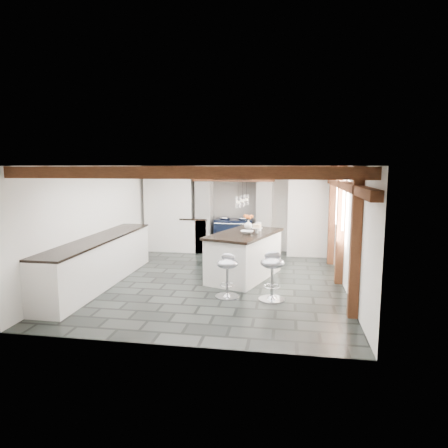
% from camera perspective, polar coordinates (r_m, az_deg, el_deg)
% --- Properties ---
extents(ground, '(6.00, 6.00, 0.00)m').
position_cam_1_polar(ground, '(8.16, -1.16, -8.06)').
color(ground, black).
rests_on(ground, ground).
extents(room_shell, '(6.00, 6.03, 6.00)m').
position_cam_1_polar(room_shell, '(9.42, -3.27, 0.78)').
color(room_shell, white).
rests_on(room_shell, ground).
extents(range_cooker, '(1.00, 0.63, 0.99)m').
position_cam_1_polar(range_cooker, '(10.63, 1.44, -1.61)').
color(range_cooker, black).
rests_on(range_cooker, ground).
extents(kitchen_island, '(1.56, 2.13, 1.26)m').
position_cam_1_polar(kitchen_island, '(8.27, 2.96, -4.38)').
color(kitchen_island, white).
rests_on(kitchen_island, ground).
extents(bar_stool_near, '(0.48, 0.48, 0.85)m').
position_cam_1_polar(bar_stool_near, '(6.91, 6.88, -6.63)').
color(bar_stool_near, silver).
rests_on(bar_stool_near, ground).
extents(bar_stool_far, '(0.48, 0.48, 0.78)m').
position_cam_1_polar(bar_stool_far, '(7.02, 0.51, -6.66)').
color(bar_stool_far, silver).
rests_on(bar_stool_far, ground).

